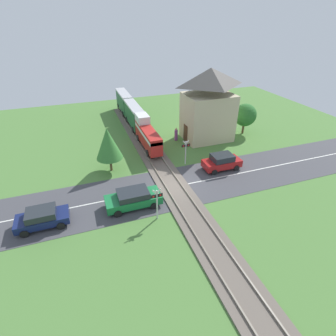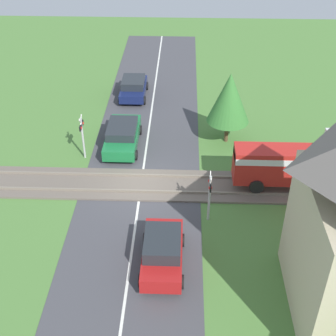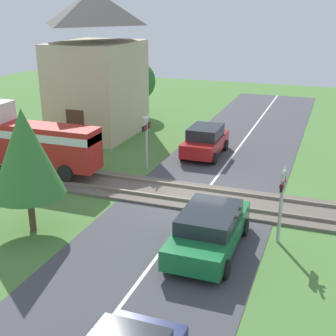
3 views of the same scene
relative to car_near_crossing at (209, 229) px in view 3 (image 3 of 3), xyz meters
The scene contains 11 objects.
ground_plane 4.34m from the car_near_crossing, 19.72° to the left, with size 60.00×60.00×0.00m, color #4C7A38.
road_surface 4.34m from the car_near_crossing, 19.72° to the left, with size 48.00×6.40×0.02m.
track_bed 4.33m from the car_near_crossing, 19.72° to the left, with size 2.80×48.00×0.24m.
car_near_crossing is the anchor object (origin of this frame).
car_far_side 10.17m from the car_near_crossing, 16.45° to the left, with size 3.83×1.88×1.59m.
crossing_signal_west_approach 2.70m from the car_near_crossing, 56.99° to the right, with size 0.90×0.18×2.74m.
crossing_signal_east_approach 8.39m from the car_near_crossing, 36.74° to the left, with size 0.90×0.18×2.74m.
station_building 15.94m from the car_near_crossing, 41.17° to the left, with size 6.07×4.74×8.49m.
pedestrian_by_station 13.54m from the car_near_crossing, 54.06° to the left, with size 0.39×0.39×1.59m.
tree_by_station 19.88m from the car_near_crossing, 30.65° to the left, with size 2.85×2.85×3.90m.
tree_roadside_hedge 6.76m from the car_near_crossing, 97.39° to the left, with size 2.56×2.56×4.51m.
Camera 3 is at (-17.44, -4.88, 7.87)m, focal length 50.00 mm.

